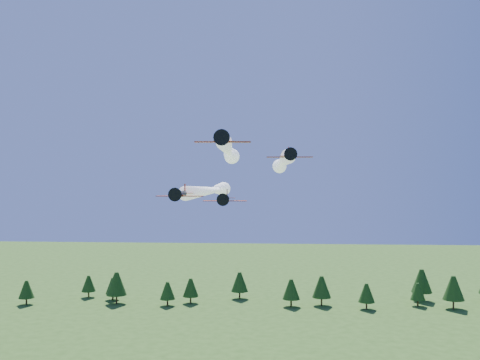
# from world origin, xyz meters

# --- Properties ---
(plane_lead) EXTENTS (9.39, 57.06, 3.70)m
(plane_lead) POSITION_xyz_m (-1.97, 22.25, 51.48)
(plane_lead) COLOR black
(plane_lead) RESTS_ON ground
(plane_left) EXTENTS (7.82, 62.47, 3.70)m
(plane_left) POSITION_xyz_m (-6.84, 33.43, 43.20)
(plane_left) COLOR black
(plane_left) RESTS_ON ground
(plane_right) EXTENTS (7.49, 60.98, 3.70)m
(plane_right) POSITION_xyz_m (9.28, 32.92, 49.55)
(plane_right) COLOR black
(plane_right) RESTS_ON ground
(plane_slot) EXTENTS (7.60, 8.32, 2.69)m
(plane_slot) POSITION_xyz_m (-0.97, 5.27, 42.20)
(plane_slot) COLOR black
(plane_slot) RESTS_ON ground
(treeline) EXTENTS (177.41, 22.50, 11.99)m
(treeline) POSITION_xyz_m (15.27, 110.25, 6.69)
(treeline) COLOR #382314
(treeline) RESTS_ON ground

